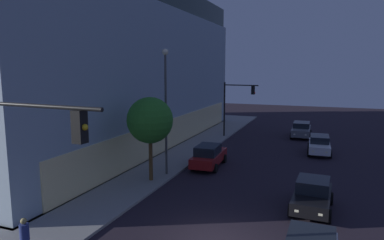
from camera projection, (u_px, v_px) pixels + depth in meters
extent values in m
cube|color=#4C4C51|center=(80.00, 139.00, 37.49)|extent=(37.60, 22.38, 0.15)
cube|color=#F7E39F|center=(171.00, 132.00, 33.47)|extent=(33.48, 0.60, 2.76)
cube|color=#92A7B7|center=(77.00, 77.00, 36.50)|extent=(37.20, 21.98, 13.14)
cube|color=#253533|center=(73.00, 0.00, 35.34)|extent=(36.46, 21.54, 2.42)
cylinder|color=black|center=(29.00, 105.00, 10.00)|extent=(0.38, 5.19, 0.12)
cube|color=black|center=(80.00, 127.00, 9.35)|extent=(0.34, 0.34, 0.90)
sphere|color=yellow|center=(85.00, 127.00, 9.28)|extent=(0.18, 0.18, 0.18)
cylinder|color=black|center=(224.00, 109.00, 38.51)|extent=(0.18, 0.18, 6.01)
cylinder|color=black|center=(241.00, 85.00, 37.28)|extent=(0.48, 3.78, 0.12)
cube|color=black|center=(253.00, 90.00, 36.77)|extent=(0.35, 0.35, 0.90)
sphere|color=red|center=(255.00, 93.00, 36.74)|extent=(0.18, 0.18, 0.18)
cylinder|color=#454545|center=(166.00, 116.00, 24.28)|extent=(0.16, 0.16, 8.46)
sphere|color=#F9EFC6|center=(165.00, 52.00, 23.63)|extent=(0.44, 0.44, 0.44)
cylinder|color=brown|center=(151.00, 159.00, 23.33)|extent=(0.26, 0.26, 2.88)
sphere|color=#2A7223|center=(150.00, 120.00, 22.94)|extent=(3.08, 3.08, 3.08)
cylinder|color=navy|center=(24.00, 232.00, 13.42)|extent=(0.36, 0.36, 0.65)
sphere|color=#A19154|center=(24.00, 221.00, 13.35)|extent=(0.24, 0.24, 0.24)
cube|color=black|center=(312.00, 198.00, 18.79)|extent=(4.28, 2.05, 0.66)
cube|color=black|center=(313.00, 185.00, 18.98)|extent=(2.04, 1.76, 0.66)
cube|color=#F9F4CC|center=(321.00, 214.00, 16.72)|extent=(0.13, 0.21, 0.12)
cube|color=#F9F4CC|center=(297.00, 211.00, 17.16)|extent=(0.13, 0.21, 0.12)
cylinder|color=black|center=(329.00, 216.00, 17.30)|extent=(0.72, 0.27, 0.71)
cylinder|color=black|center=(291.00, 210.00, 18.03)|extent=(0.72, 0.27, 0.71)
cylinder|color=black|center=(331.00, 198.00, 19.65)|extent=(0.72, 0.27, 0.71)
cylinder|color=black|center=(297.00, 194.00, 20.39)|extent=(0.72, 0.27, 0.71)
cube|color=maroon|center=(209.00, 158.00, 27.23)|extent=(4.82, 1.99, 0.73)
cube|color=black|center=(208.00, 150.00, 26.79)|extent=(2.44, 1.71, 0.70)
cube|color=#F9F4CC|center=(210.00, 150.00, 29.58)|extent=(0.13, 0.20, 0.12)
cube|color=#F9F4CC|center=(223.00, 151.00, 29.24)|extent=(0.13, 0.20, 0.12)
cylinder|color=black|center=(203.00, 157.00, 28.95)|extent=(0.70, 0.27, 0.69)
cylinder|color=black|center=(224.00, 158.00, 28.38)|extent=(0.70, 0.27, 0.69)
cylinder|color=black|center=(192.00, 166.00, 26.19)|extent=(0.70, 0.27, 0.69)
cylinder|color=black|center=(215.00, 168.00, 25.62)|extent=(0.70, 0.27, 0.69)
cube|color=silver|center=(319.00, 146.00, 31.27)|extent=(4.44, 1.91, 0.68)
cube|color=black|center=(320.00, 139.00, 31.48)|extent=(2.44, 1.67, 0.60)
cube|color=#F9F4CC|center=(326.00, 152.00, 29.09)|extent=(0.13, 0.20, 0.12)
cube|color=#F9F4CC|center=(313.00, 151.00, 29.43)|extent=(0.13, 0.20, 0.12)
cylinder|color=black|center=(330.00, 154.00, 29.76)|extent=(0.69, 0.26, 0.68)
cylinder|color=black|center=(309.00, 153.00, 30.33)|extent=(0.69, 0.26, 0.68)
cylinder|color=black|center=(329.00, 148.00, 32.30)|extent=(0.69, 0.26, 0.68)
cylinder|color=black|center=(309.00, 146.00, 32.87)|extent=(0.69, 0.26, 0.68)
cube|color=slate|center=(301.00, 131.00, 38.75)|extent=(4.54, 1.94, 0.75)
cube|color=black|center=(302.00, 125.00, 38.97)|extent=(2.46, 1.73, 0.57)
cube|color=#F9F4CC|center=(306.00, 135.00, 36.51)|extent=(0.12, 0.20, 0.12)
cube|color=#F9F4CC|center=(294.00, 134.00, 36.90)|extent=(0.12, 0.20, 0.12)
cylinder|color=black|center=(310.00, 137.00, 37.18)|extent=(0.67, 0.25, 0.67)
cylinder|color=black|center=(291.00, 136.00, 37.83)|extent=(0.67, 0.25, 0.67)
cylinder|color=black|center=(310.00, 133.00, 39.78)|extent=(0.67, 0.25, 0.67)
cylinder|color=black|center=(293.00, 132.00, 40.43)|extent=(0.67, 0.25, 0.67)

